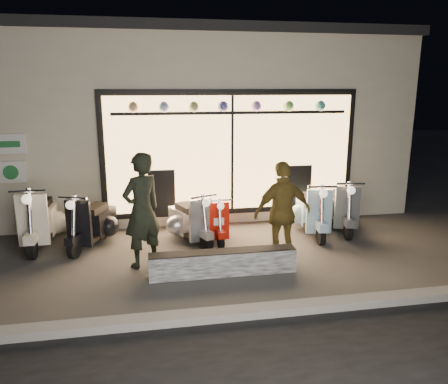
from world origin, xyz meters
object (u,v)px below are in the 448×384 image
Objects in this scene: graffiti_barrier at (223,263)px; man at (142,210)px; scooter_red at (213,220)px; woman at (283,213)px; scooter_silver at (188,220)px.

graffiti_barrier is 1.57m from man.
scooter_red is 0.72× the size of woman.
scooter_red is at bearing 86.02° from graffiti_barrier.
scooter_silver is 2.04m from woman.
scooter_red is 0.65× the size of man.
woman is at bearing -58.50° from scooter_red.
graffiti_barrier is 1.34× the size of woman.
graffiti_barrier is 1.69× the size of scooter_silver.
graffiti_barrier is 1.22× the size of man.
man is at bearing -148.62° from scooter_silver.
woman is at bearing 139.06° from man.
scooter_red is 1.77m from woman.
scooter_red is (0.12, 1.75, 0.16)m from graffiti_barrier.
man is (-1.24, 0.61, 0.76)m from graffiti_barrier.
man is (-1.36, -1.14, 0.60)m from scooter_red.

